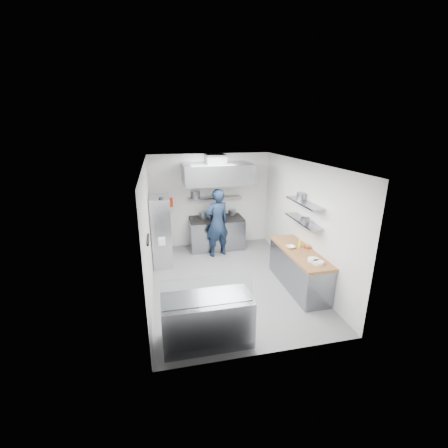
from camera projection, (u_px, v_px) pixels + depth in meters
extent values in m
plane|color=slate|center=(229.00, 281.00, 7.22)|extent=(5.00, 5.00, 0.00)
plane|color=silver|center=(230.00, 163.00, 6.35)|extent=(5.00, 5.00, 0.00)
cube|color=white|center=(211.00, 200.00, 9.10)|extent=(3.60, 2.80, 0.02)
cube|color=white|center=(269.00, 277.00, 4.46)|extent=(3.60, 2.80, 0.02)
cube|color=white|center=(148.00, 231.00, 6.41)|extent=(2.80, 5.00, 0.02)
cube|color=white|center=(303.00, 221.00, 7.15)|extent=(2.80, 5.00, 0.02)
cube|color=gray|center=(217.00, 234.00, 9.05)|extent=(1.60, 0.80, 0.90)
cube|color=black|center=(216.00, 219.00, 8.90)|extent=(1.57, 0.78, 0.06)
cylinder|color=slate|center=(204.00, 215.00, 8.82)|extent=(0.27, 0.27, 0.20)
cylinder|color=slate|center=(219.00, 211.00, 9.20)|extent=(0.32, 0.32, 0.24)
cylinder|color=slate|center=(232.00, 212.00, 9.17)|extent=(0.24, 0.24, 0.16)
cube|color=gray|center=(215.00, 198.00, 8.94)|extent=(1.60, 0.30, 0.04)
cylinder|color=slate|center=(195.00, 194.00, 8.93)|extent=(0.28, 0.28, 0.18)
cube|color=gray|center=(217.00, 173.00, 8.31)|extent=(1.90, 1.15, 0.55)
cube|color=slate|center=(216.00, 159.00, 8.40)|extent=(0.55, 0.55, 0.24)
cube|color=red|center=(169.00, 202.00, 8.79)|extent=(0.22, 0.10, 0.26)
imported|color=#122036|center=(217.00, 223.00, 8.37)|extent=(0.82, 0.66, 1.94)
cube|color=silver|center=(161.00, 231.00, 7.88)|extent=(0.50, 0.90, 1.85)
cube|color=white|center=(162.00, 241.00, 7.55)|extent=(0.17, 0.21, 0.19)
cube|color=yellow|center=(160.00, 218.00, 7.69)|extent=(0.15, 0.19, 0.17)
cylinder|color=black|center=(161.00, 201.00, 7.33)|extent=(0.12, 0.12, 0.18)
cube|color=black|center=(148.00, 240.00, 5.54)|extent=(0.04, 0.55, 0.05)
cube|color=gray|center=(298.00, 270.00, 6.84)|extent=(0.62, 2.00, 0.84)
cube|color=brown|center=(300.00, 252.00, 6.70)|extent=(0.65, 2.04, 0.06)
cylinder|color=white|center=(318.00, 263.00, 6.03)|extent=(0.21, 0.21, 0.06)
cylinder|color=white|center=(313.00, 260.00, 6.16)|extent=(0.23, 0.23, 0.06)
cylinder|color=#C06136|center=(307.00, 247.00, 6.82)|extent=(0.14, 0.14, 0.06)
cylinder|color=yellow|center=(300.00, 243.00, 6.86)|extent=(0.06, 0.06, 0.18)
imported|color=white|center=(290.00, 247.00, 6.83)|extent=(0.23, 0.23, 0.05)
cube|color=gray|center=(303.00, 221.00, 6.81)|extent=(0.30, 1.30, 0.04)
cube|color=gray|center=(304.00, 203.00, 6.68)|extent=(0.30, 1.30, 0.04)
cylinder|color=slate|center=(305.00, 220.00, 6.64)|extent=(0.20, 0.20, 0.10)
cylinder|color=slate|center=(302.00, 196.00, 6.96)|extent=(0.23, 0.23, 0.14)
cube|color=gray|center=(207.00, 320.00, 5.05)|extent=(1.50, 0.70, 0.85)
cube|color=silver|center=(208.00, 290.00, 4.74)|extent=(1.47, 0.19, 0.42)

